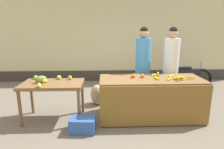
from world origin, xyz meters
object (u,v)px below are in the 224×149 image
at_px(vendor_woman_blue_shirt, 143,67).
at_px(vendor_woman_white_shirt, 171,67).
at_px(produce_sack, 97,95).
at_px(parked_motorcycle, 186,77).
at_px(produce_crate, 83,125).

relative_size(vendor_woman_blue_shirt, vendor_woman_white_shirt, 1.00).
bearing_deg(produce_sack, vendor_woman_blue_shirt, -3.85).
height_order(parked_motorcycle, produce_sack, parked_motorcycle).
distance_m(vendor_woman_blue_shirt, produce_sack, 1.27).
bearing_deg(produce_sack, parked_motorcycle, 21.21).
relative_size(vendor_woman_white_shirt, parked_motorcycle, 1.15).
distance_m(vendor_woman_white_shirt, produce_crate, 2.37).
xyz_separation_m(vendor_woman_blue_shirt, vendor_woman_white_shirt, (0.64, -0.04, -0.00)).
height_order(vendor_woman_white_shirt, produce_crate, vendor_woman_white_shirt).
height_order(produce_crate, produce_sack, produce_sack).
bearing_deg(vendor_woman_blue_shirt, vendor_woman_white_shirt, -3.18).
xyz_separation_m(parked_motorcycle, produce_crate, (-2.80, -2.25, -0.27)).
bearing_deg(produce_sack, produce_crate, -99.69).
relative_size(vendor_woman_white_shirt, produce_sack, 3.74).
bearing_deg(vendor_woman_white_shirt, vendor_woman_blue_shirt, 176.82).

